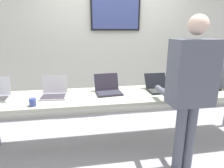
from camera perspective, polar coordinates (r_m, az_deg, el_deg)
name	(u,v)px	position (r m, az deg, el deg)	size (l,w,h in m)	color
ground	(126,145)	(2.86, 4.24, -18.03)	(8.00, 8.00, 0.04)	#98959C
back_wall	(113,41)	(3.48, 0.35, 13.00)	(8.00, 0.11, 2.77)	beige
workbench	(127,97)	(2.52, 4.58, -3.87)	(3.79, 0.70, 0.77)	#A3A894
laptop_station_1	(54,92)	(2.49, -17.26, -2.31)	(0.33, 0.31, 0.25)	#B2AEB4
laptop_station_2	(108,89)	(2.52, -1.23, -1.46)	(0.36, 0.35, 0.24)	#27222D
laptop_station_3	(158,87)	(2.69, 13.98, -0.89)	(0.33, 0.35, 0.22)	black
laptop_station_4	(203,84)	(3.04, 26.01, -0.04)	(0.36, 0.31, 0.24)	black
person	(191,84)	(2.07, 22.87, -0.09)	(0.44, 0.58, 1.73)	#515562
coffee_mug	(33,102)	(2.26, -23.08, -5.13)	(0.07, 0.07, 0.09)	#3A4891
paper_sheet	(140,97)	(2.39, 8.61, -4.00)	(0.26, 0.33, 0.00)	white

